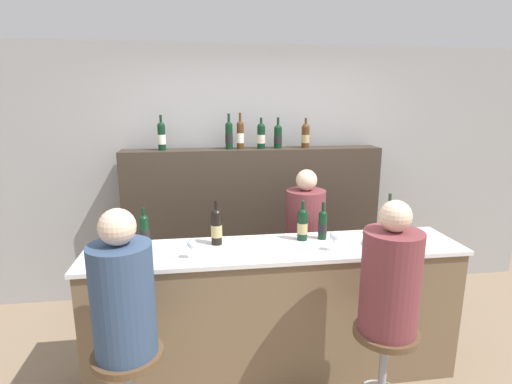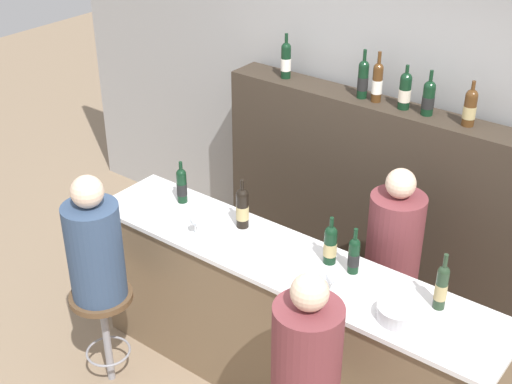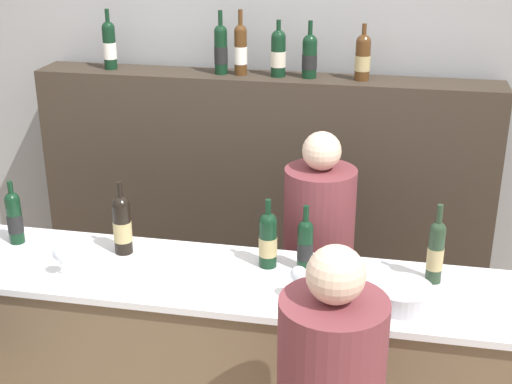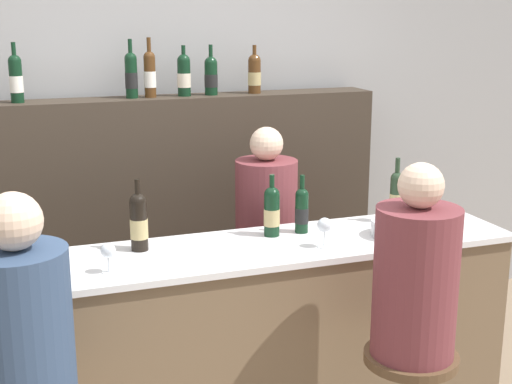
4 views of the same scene
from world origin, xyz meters
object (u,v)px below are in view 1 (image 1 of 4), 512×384
object	(u,v)px
wine_bottle_backbar_5	(305,135)
wine_glass_1	(334,237)
wine_bottle_backbar_1	(229,135)
wine_bottle_counter_4	(388,219)
wine_bottle_backbar_2	(240,135)
wine_bottle_backbar_4	(278,136)
bar_stool_right	(384,351)
wine_bottle_counter_1	(216,226)
guest_seated_left	(123,293)
wine_bottle_backbar_0	(162,136)
metal_bowl	(385,241)
bartender	(304,257)
wine_bottle_counter_2	(302,224)
guest_seated_right	(390,277)
wine_bottle_backbar_3	(261,136)
wine_glass_0	(192,245)
bar_stool_left	(129,375)
wine_bottle_counter_0	(144,231)

from	to	relation	value
wine_bottle_backbar_5	wine_glass_1	distance (m)	1.46
wine_bottle_backbar_5	wine_glass_1	world-z (taller)	wine_bottle_backbar_5
wine_bottle_backbar_1	wine_bottle_counter_4	bearing A→B (deg)	-43.56
wine_bottle_backbar_2	wine_bottle_backbar_4	xyz separation A→B (m)	(0.37, 0.00, -0.02)
bar_stool_right	wine_glass_1	bearing A→B (deg)	109.49
wine_bottle_counter_1	guest_seated_left	xyz separation A→B (m)	(-0.54, -0.74, -0.11)
wine_bottle_counter_1	wine_bottle_backbar_2	size ratio (longest dim) A/B	0.96
wine_bottle_backbar_0	wine_bottle_backbar_1	world-z (taller)	wine_bottle_backbar_1
wine_glass_1	metal_bowl	size ratio (longest dim) A/B	0.60
guest_seated_left	wine_bottle_counter_4	bearing A→B (deg)	21.76
wine_bottle_backbar_5	metal_bowl	distance (m)	1.47
wine_bottle_backbar_5	bartender	distance (m)	1.20
bartender	wine_bottle_backbar_2	bearing A→B (deg)	131.43
wine_bottle_counter_2	guest_seated_right	bearing A→B (deg)	-65.34
wine_bottle_backbar_3	guest_seated_left	size ratio (longest dim) A/B	0.36
wine_bottle_counter_1	guest_seated_right	distance (m)	1.24
wine_bottle_backbar_3	bartender	bearing A→B (deg)	-62.07
guest_seated_left	bartender	bearing A→B (deg)	42.96
wine_bottle_backbar_3	bartender	xyz separation A→B (m)	(0.31, -0.58, -1.04)
metal_bowl	wine_bottle_backbar_4	bearing A→B (deg)	112.49
wine_bottle_backbar_5	wine_glass_0	xyz separation A→B (m)	(-1.12, -1.33, -0.59)
metal_bowl	bar_stool_left	distance (m)	1.89
wine_glass_0	bar_stool_left	size ratio (longest dim) A/B	0.19
wine_glass_1	guest_seated_left	size ratio (longest dim) A/B	0.17
wine_bottle_counter_1	wine_glass_0	xyz separation A→B (m)	(-0.18, -0.25, -0.04)
wine_bottle_counter_2	wine_bottle_backbar_5	xyz separation A→B (m)	(0.30, 1.09, 0.56)
wine_bottle_counter_0	guest_seated_left	bearing A→B (deg)	-92.07
wine_bottle_backbar_5	guest_seated_left	size ratio (longest dim) A/B	0.36
wine_bottle_backbar_0	wine_glass_0	world-z (taller)	wine_bottle_backbar_0
wine_bottle_backbar_5	metal_bowl	xyz separation A→B (m)	(0.26, -1.30, -0.65)
wine_bottle_backbar_5	guest_seated_right	world-z (taller)	wine_bottle_backbar_5
wine_glass_1	bar_stool_right	world-z (taller)	wine_glass_1
wine_bottle_counter_4	wine_bottle_backbar_2	xyz separation A→B (m)	(-1.04, 1.09, 0.57)
wine_bottle_backbar_0	guest_seated_left	distance (m)	1.95
wine_bottle_counter_4	wine_glass_0	bearing A→B (deg)	-170.70
wine_bottle_backbar_1	guest_seated_left	bearing A→B (deg)	-111.47
wine_bottle_backbar_4	guest_seated_right	bearing A→B (deg)	-80.04
guest_seated_right	wine_bottle_backbar_5	bearing A→B (deg)	91.36
wine_bottle_counter_1	bar_stool_right	world-z (taller)	wine_bottle_counter_1
wine_bottle_counter_0	wine_bottle_backbar_1	distance (m)	1.41
wine_bottle_backbar_3	wine_bottle_backbar_4	bearing A→B (deg)	0.00
metal_bowl	wine_bottle_backbar_1	bearing A→B (deg)	128.11
wine_bottle_backbar_3	wine_bottle_backbar_5	world-z (taller)	wine_bottle_backbar_3
wine_glass_1	wine_bottle_counter_4	bearing A→B (deg)	25.43
wine_bottle_counter_2	bartender	xyz separation A→B (m)	(0.16, 0.51, -0.48)
wine_bottle_backbar_2	wine_glass_0	xyz separation A→B (m)	(-0.47, -1.33, -0.61)
metal_bowl	bartender	bearing A→B (deg)	118.94
wine_bottle_counter_0	wine_bottle_counter_4	distance (m)	1.84
wine_bottle_counter_0	wine_bottle_counter_1	distance (m)	0.51
wine_bottle_counter_4	guest_seated_right	bearing A→B (deg)	-114.61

